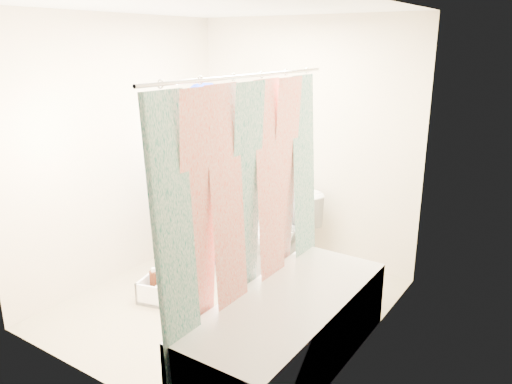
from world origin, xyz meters
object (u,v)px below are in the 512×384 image
Objects in this scene: bathtub at (289,328)px; toilet at (279,233)px; plumber at (201,182)px; cleaning_caddy at (160,292)px.

toilet reaches higher than bathtub.
plumber is (-1.43, 0.81, 0.64)m from bathtub.
toilet is at bearing 103.05° from plumber.
plumber reaches higher than bathtub.
toilet is 2.07× the size of cleaning_caddy.
plumber is at bearing 82.41° from cleaning_caddy.
bathtub is 2.24× the size of toilet.
cleaning_caddy is at bearing 174.62° from bathtub.
bathtub is 1.37m from cleaning_caddy.
toilet reaches higher than cleaning_caddy.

